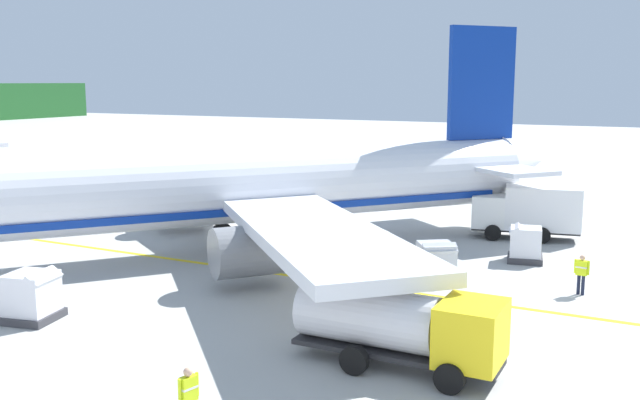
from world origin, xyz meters
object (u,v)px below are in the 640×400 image
Objects in this scene: cargo_container_near at (525,244)px; crew_marshaller at (189,395)px; cargo_container_far at (436,262)px; airliner_foreground at (217,189)px; service_truck_fuel at (528,210)px; service_truck_baggage at (402,325)px; cargo_container_mid at (32,297)px; crew_loader_left at (582,271)px.

crew_marshaller is (-21.47, 4.07, 0.17)m from cargo_container_near.
crew_marshaller is at bearing 175.44° from cargo_container_far.
service_truck_fuel is (10.98, -13.37, -1.76)m from airliner_foreground.
service_truck_fuel is at bearing -6.73° from crew_marshaller.
airliner_foreground reaches higher than crew_marshaller.
cargo_container_far is at bearing 152.77° from cargo_container_near.
service_truck_fuel reaches higher than service_truck_baggage.
cargo_container_near is at bearing -68.54° from airliner_foreground.
airliner_foreground is at bearing 111.46° from cargo_container_near.
cargo_container_mid is at bearing 148.88° from service_truck_fuel.
crew_loader_left is (0.83, -5.97, 0.13)m from cargo_container_far.
crew_marshaller is (-15.85, -10.21, -2.35)m from airliner_foreground.
crew_marshaller is (-26.83, 3.16, -0.59)m from service_truck_fuel.
airliner_foreground is 5.56× the size of service_truck_fuel.
service_truck_baggage is 9.97m from cargo_container_far.
airliner_foreground reaches higher than cargo_container_mid.
cargo_container_mid is at bearing 178.83° from airliner_foreground.
cargo_container_near is 0.92× the size of cargo_container_mid.
cargo_container_far is (-10.78, 1.88, -0.75)m from service_truck_fuel.
service_truck_baggage reaches higher than cargo_container_mid.
service_truck_fuel is 20.53m from service_truck_baggage.
cargo_container_mid is (-11.56, 0.24, -2.48)m from airliner_foreground.
cargo_container_far is at bearing -89.01° from airliner_foreground.
service_truck_baggage is 11.31m from crew_loader_left.
cargo_container_mid is (-2.01, 13.73, -0.48)m from service_truck_baggage.
service_truck_fuel is 2.91× the size of cargo_container_mid.
airliner_foreground is at bearing -1.17° from cargo_container_mid.
cargo_container_far is (11.76, -11.72, -0.04)m from cargo_container_mid.
service_truck_baggage reaches higher than cargo_container_far.
service_truck_fuel is at bearing -50.62° from airliner_foreground.
cargo_container_mid is (-22.54, 13.61, -0.71)m from service_truck_fuel.
cargo_container_near is 5.58m from crew_loader_left.
airliner_foreground is 15.54m from cargo_container_near.
cargo_container_far is 16.10m from crew_marshaller.
cargo_container_far reaches higher than crew_marshaller.
crew_marshaller is (-6.30, 3.29, -0.36)m from service_truck_baggage.
cargo_container_mid is at bearing 67.66° from crew_marshaller.
cargo_container_far is at bearing 170.08° from service_truck_fuel.
crew_loader_left is at bearing -157.67° from service_truck_fuel.
service_truck_baggage reaches higher than crew_marshaller.
service_truck_baggage is 15.20m from cargo_container_near.
airliner_foreground is at bearing 54.71° from service_truck_baggage.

